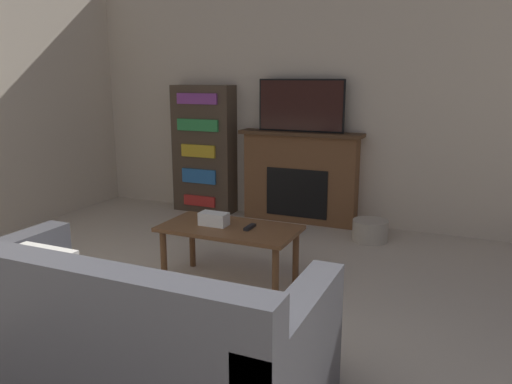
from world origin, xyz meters
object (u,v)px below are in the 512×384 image
coffee_table (230,234)px  bookshelf (204,149)px  couch (123,342)px  storage_basket (370,230)px  tv (301,106)px  fireplace (300,177)px

coffee_table → bookshelf: size_ratio=0.70×
couch → coffee_table: size_ratio=1.85×
bookshelf → storage_basket: size_ratio=4.30×
couch → bookshelf: 3.66m
coffee_table → bookshelf: bookshelf is taller
tv → coffee_table: (0.08, -1.87, -0.88)m
couch → bookshelf: (-1.43, 3.34, 0.45)m
couch → fireplace: bearing=93.8°
storage_basket → tv: bearing=157.8°
tv → storage_basket: bearing=-22.2°
coffee_table → tv: bearing=92.4°
fireplace → bookshelf: 1.22m
fireplace → coffee_table: bearing=-87.6°
tv → coffee_table: 2.07m
couch → storage_basket: (0.65, 2.99, -0.19)m
couch → coffee_table: couch is taller
bookshelf → fireplace: bearing=1.0°
couch → bookshelf: bookshelf is taller
coffee_table → storage_basket: (0.79, 1.52, -0.30)m
coffee_table → bookshelf: bearing=124.4°
tv → storage_basket: 1.51m
tv → couch: size_ratio=0.49×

